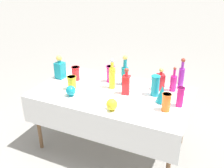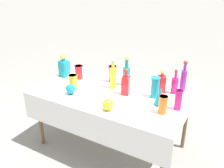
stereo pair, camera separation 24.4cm
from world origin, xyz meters
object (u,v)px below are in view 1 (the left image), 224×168
tall_bottle_1 (112,76)px  fluted_vase_0 (162,94)px  round_bowl_0 (112,105)px  slender_vase_3 (76,73)px  cardboard_box_behind_left (160,104)px  cardboard_box_behind_right (119,93)px  tall_bottle_3 (181,76)px  square_decanter_2 (160,81)px  tall_bottle_2 (125,73)px  slender_vase_0 (72,83)px  slender_vase_4 (166,102)px  slender_vase_1 (155,85)px  round_bowl_1 (71,91)px  slender_vase_5 (110,73)px  slender_vase_2 (180,96)px  square_decanter_0 (60,69)px  tall_bottle_0 (173,82)px  square_decanter_1 (126,84)px

tall_bottle_1 → fluted_vase_0: bearing=-9.9°
round_bowl_0 → slender_vase_3: bearing=145.5°
cardboard_box_behind_left → cardboard_box_behind_right: bearing=172.6°
cardboard_box_behind_right → cardboard_box_behind_left: bearing=-7.4°
tall_bottle_3 → square_decanter_2: tall_bottle_3 is taller
tall_bottle_2 → slender_vase_0: bearing=-143.2°
slender_vase_4 → fluted_vase_0: fluted_vase_0 is taller
square_decanter_2 → slender_vase_0: square_decanter_2 is taller
slender_vase_1 → slender_vase_0: bearing=-164.5°
fluted_vase_0 → round_bowl_1: (-0.96, -0.27, -0.04)m
slender_vase_5 → round_bowl_0: size_ratio=1.66×
square_decanter_2 → slender_vase_2: 0.40m
slender_vase_1 → cardboard_box_behind_left: bearing=97.2°
tall_bottle_2 → slender_vase_3: 0.63m
slender_vase_4 → fluted_vase_0: size_ratio=0.95×
tall_bottle_3 → cardboard_box_behind_right: size_ratio=0.73×
slender_vase_5 → fluted_vase_0: bearing=-20.2°
round_bowl_1 → fluted_vase_0: bearing=15.5°
square_decanter_0 → slender_vase_2: square_decanter_0 is taller
tall_bottle_0 → slender_vase_3: tall_bottle_0 is taller
tall_bottle_1 → slender_vase_0: tall_bottle_1 is taller
slender_vase_3 → fluted_vase_0: 1.15m
tall_bottle_1 → round_bowl_0: (0.21, -0.47, -0.08)m
tall_bottle_2 → slender_vase_5: size_ratio=1.79×
slender_vase_5 → square_decanter_2: bearing=2.7°
slender_vase_4 → square_decanter_2: bearing=111.5°
tall_bottle_0 → square_decanter_2: 0.15m
slender_vase_2 → tall_bottle_3: bearing=99.5°
square_decanter_2 → cardboard_box_behind_right: size_ratio=0.54×
tall_bottle_0 → cardboard_box_behind_right: size_ratio=0.57×
slender_vase_4 → cardboard_box_behind_right: bearing=130.1°
round_bowl_0 → slender_vase_4: bearing=24.2°
tall_bottle_0 → tall_bottle_2: bearing=-172.7°
tall_bottle_1 → square_decanter_0: tall_bottle_1 is taller
square_decanter_0 → round_bowl_1: size_ratio=2.58×
square_decanter_1 → slender_vase_3: bearing=172.0°
square_decanter_1 → slender_vase_2: square_decanter_1 is taller
tall_bottle_2 → slender_vase_5: bearing=179.1°
square_decanter_0 → slender_vase_2: size_ratio=1.45×
tall_bottle_3 → slender_vase_2: 0.45m
cardboard_box_behind_left → slender_vase_3: bearing=-138.4°
slender_vase_1 → round_bowl_1: size_ratio=1.98×
tall_bottle_1 → tall_bottle_2: tall_bottle_2 is taller
tall_bottle_0 → cardboard_box_behind_left: bearing=112.7°
round_bowl_1 → tall_bottle_0: bearing=30.8°
square_decanter_0 → slender_vase_5: (0.64, 0.16, -0.02)m
fluted_vase_0 → slender_vase_4: bearing=-60.9°
tall_bottle_1 → tall_bottle_0: bearing=18.5°
tall_bottle_0 → tall_bottle_2: 0.58m
slender_vase_4 → round_bowl_0: bearing=-155.8°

